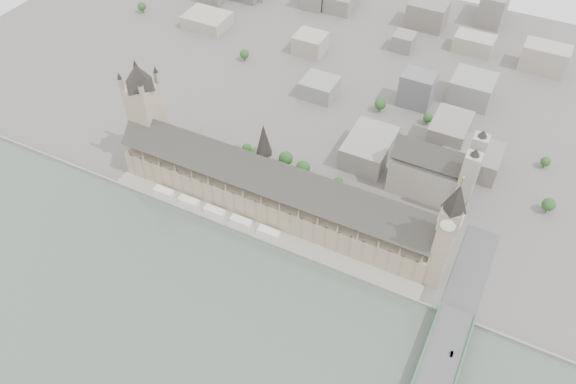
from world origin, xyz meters
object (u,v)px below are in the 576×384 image
at_px(elizabeth_tower, 447,230).
at_px(car_silver, 452,354).
at_px(victoria_tower, 146,111).
at_px(westminster_abbey, 435,172).
at_px(palace_of_westminster, 273,190).

xyz_separation_m(elizabeth_tower, car_silver, (28.69, -57.82, -47.14)).
bearing_deg(car_silver, victoria_tower, 160.33).
xyz_separation_m(elizabeth_tower, victoria_tower, (-260.00, 18.00, -2.88)).
height_order(victoria_tower, westminster_abbey, victoria_tower).
height_order(westminster_abbey, car_silver, westminster_abbey).
distance_m(palace_of_westminster, elizabeth_tower, 142.94).
relative_size(westminster_abbey, car_silver, 16.05).
height_order(palace_of_westminster, victoria_tower, victoria_tower).
bearing_deg(elizabeth_tower, car_silver, -63.61).
distance_m(elizabeth_tower, westminster_abbey, 96.91).
xyz_separation_m(palace_of_westminster, car_silver, (166.69, -69.52, -11.76)).
distance_m(westminster_abbey, car_silver, 155.83).
distance_m(victoria_tower, westminster_abbey, 244.79).
relative_size(elizabeth_tower, westminster_abbey, 1.58).
relative_size(palace_of_westminster, elizabeth_tower, 2.47).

